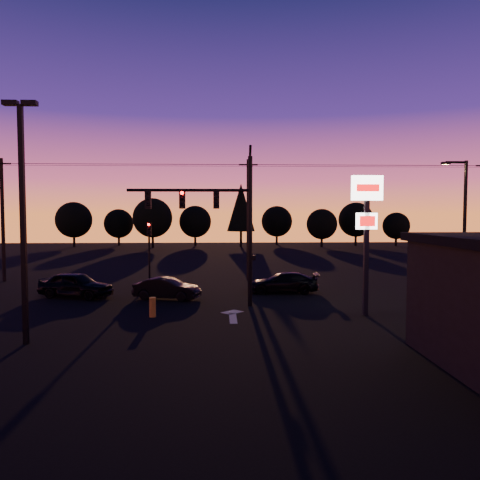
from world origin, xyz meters
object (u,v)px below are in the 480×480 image
object	(u,v)px
parking_lot_light	(23,205)
streetlight	(463,223)
traffic_signal_mast	(220,214)
secondary_signal	(149,244)
car_right	(283,283)
pylon_sign	(367,215)
car_left	(76,285)
bollard	(153,307)
car_mid	(167,288)

from	to	relation	value
parking_lot_light	streetlight	distance (m)	23.05
traffic_signal_mast	secondary_signal	size ratio (longest dim) A/B	1.97
parking_lot_light	car_right	bearing A→B (deg)	44.42
pylon_sign	car_left	distance (m)	17.09
bollard	parking_lot_light	bearing A→B (deg)	-132.64
parking_lot_light	car_right	world-z (taller)	parking_lot_light
car_mid	car_right	distance (m)	7.29
pylon_sign	bollard	distance (m)	11.27
pylon_sign	streetlight	xyz separation A→B (m)	(6.91, 4.00, -0.49)
traffic_signal_mast	car_left	xyz separation A→B (m)	(-8.55, 2.96, -4.18)
streetlight	bollard	bearing A→B (deg)	-166.96
traffic_signal_mast	pylon_sign	xyz separation A→B (m)	(7.10, -2.49, -0.02)
streetlight	car_mid	distance (m)	17.54
bollard	car_right	xyz separation A→B (m)	(7.18, 6.60, 0.17)
traffic_signal_mast	bollard	bearing A→B (deg)	-142.58
streetlight	bollard	xyz separation A→B (m)	(-17.27, -4.00, -3.95)
pylon_sign	car_mid	distance (m)	12.00
secondary_signal	bollard	world-z (taller)	secondary_signal
car_right	pylon_sign	bearing A→B (deg)	29.79
traffic_signal_mast	car_right	xyz separation A→B (m)	(3.92, 4.11, -4.29)
parking_lot_light	car_left	distance (m)	10.99
pylon_sign	car_right	size ratio (longest dim) A/B	1.53
secondary_signal	traffic_signal_mast	bearing A→B (deg)	-56.81
streetlight	car_mid	size ratio (longest dim) A/B	2.10
pylon_sign	car_right	world-z (taller)	pylon_sign
secondary_signal	car_left	world-z (taller)	secondary_signal
parking_lot_light	bollard	world-z (taller)	parking_lot_light
parking_lot_light	car_left	xyz separation A→B (m)	(-1.15, 9.96, -4.51)
traffic_signal_mast	car_mid	bearing A→B (deg)	145.06
secondary_signal	car_right	size ratio (longest dim) A/B	0.98
car_mid	streetlight	bearing A→B (deg)	-77.41
bollard	car_left	bearing A→B (deg)	134.15
parking_lot_light	car_left	bearing A→B (deg)	96.60
parking_lot_light	car_mid	world-z (taller)	parking_lot_light
traffic_signal_mast	pylon_sign	size ratio (longest dim) A/B	1.26
bollard	pylon_sign	bearing A→B (deg)	-0.01
secondary_signal	streetlight	bearing A→B (deg)	-17.56
car_left	car_right	distance (m)	12.53
parking_lot_light	car_mid	distance (m)	11.13
pylon_sign	car_left	world-z (taller)	pylon_sign
bollard	car_left	distance (m)	7.61
secondary_signal	bollard	distance (m)	10.40
streetlight	car_left	distance (m)	22.90
secondary_signal	pylon_sign	distance (m)	15.75
car_left	car_right	size ratio (longest dim) A/B	1.00
car_left	car_right	world-z (taller)	car_left
car_right	secondary_signal	bearing A→B (deg)	-106.88
car_left	car_mid	bearing A→B (deg)	-79.52
traffic_signal_mast	pylon_sign	world-z (taller)	traffic_signal_mast
parking_lot_light	pylon_sign	size ratio (longest dim) A/B	1.34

